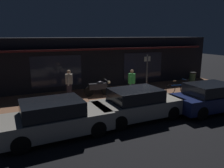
{
  "coord_description": "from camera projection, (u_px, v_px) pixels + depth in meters",
  "views": [
    {
      "loc": [
        -5.37,
        -9.21,
        3.78
      ],
      "look_at": [
        -0.44,
        2.4,
        0.95
      ],
      "focal_mm": 35.17,
      "sensor_mm": 36.0,
      "label": 1
    }
  ],
  "objects": [
    {
      "name": "ground_plane",
      "position": [
        138.0,
        111.0,
        11.14
      ],
      "size": [
        60.0,
        60.0,
        0.0
      ],
      "primitive_type": "plane",
      "color": "black"
    },
    {
      "name": "parked_car_near",
      "position": [
        55.0,
        119.0,
        8.24
      ],
      "size": [
        4.2,
        2.0,
        1.42
      ],
      "color": "black",
      "rests_on": "ground_plane"
    },
    {
      "name": "person_bystander",
      "position": [
        132.0,
        83.0,
        12.88
      ],
      "size": [
        0.49,
        0.5,
        1.67
      ],
      "color": "#28232D",
      "rests_on": "sidewalk_slab"
    },
    {
      "name": "parked_car_far",
      "position": [
        137.0,
        104.0,
        9.97
      ],
      "size": [
        4.17,
        1.92,
        1.42
      ],
      "color": "black",
      "rests_on": "ground_plane"
    },
    {
      "name": "motorcycle",
      "position": [
        98.0,
        88.0,
        13.34
      ],
      "size": [
        1.7,
        0.55,
        0.97
      ],
      "color": "black",
      "rests_on": "sidewalk_slab"
    },
    {
      "name": "trash_bin",
      "position": [
        192.0,
        78.0,
        16.35
      ],
      "size": [
        0.48,
        0.48,
        0.93
      ],
      "color": "#2D4C33",
      "rests_on": "sidewalk_slab"
    },
    {
      "name": "bicycle_parked",
      "position": [
        178.0,
        88.0,
        13.78
      ],
      "size": [
        1.65,
        0.42,
        0.91
      ],
      "color": "black",
      "rests_on": "sidewalk_slab"
    },
    {
      "name": "sign_post",
      "position": [
        147.0,
        71.0,
        14.0
      ],
      "size": [
        0.44,
        0.09,
        2.4
      ],
      "color": "#47474C",
      "rests_on": "sidewalk_slab"
    },
    {
      "name": "storefront_building",
      "position": [
        97.0,
        62.0,
        16.48
      ],
      "size": [
        18.0,
        3.3,
        3.6
      ],
      "color": "black",
      "rests_on": "ground_plane"
    },
    {
      "name": "person_photographer",
      "position": [
        69.0,
        83.0,
        12.71
      ],
      "size": [
        0.44,
        0.6,
        1.67
      ],
      "color": "#28232D",
      "rests_on": "sidewalk_slab"
    },
    {
      "name": "parked_car_across",
      "position": [
        211.0,
        98.0,
        11.01
      ],
      "size": [
        4.12,
        1.82,
        1.42
      ],
      "color": "black",
      "rests_on": "ground_plane"
    },
    {
      "name": "sidewalk_slab",
      "position": [
        115.0,
        95.0,
        13.82
      ],
      "size": [
        18.0,
        4.0,
        0.15
      ],
      "primitive_type": "cube",
      "color": "brown",
      "rests_on": "ground_plane"
    }
  ]
}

